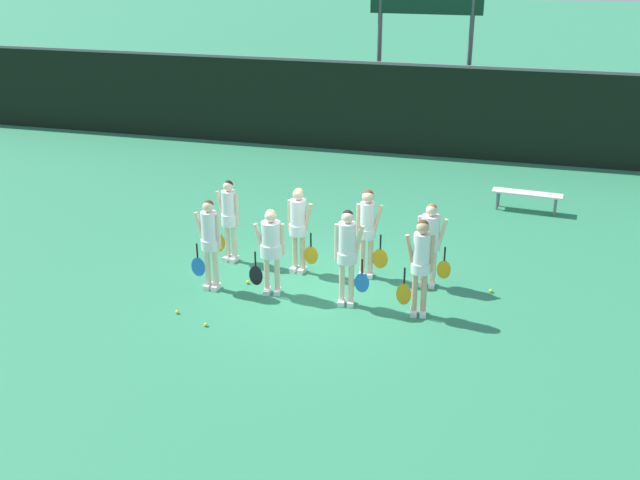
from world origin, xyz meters
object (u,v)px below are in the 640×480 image
object	(u,v)px
player_4	(229,215)
tennis_ball_2	(491,291)
player_3	(421,260)
tennis_ball_0	(177,312)
player_5	(299,223)
scoreboard	(426,10)
player_6	(368,226)
bench_courtside	(527,195)
player_0	(210,238)
player_2	(347,250)
tennis_ball_1	(233,242)
tennis_ball_3	(206,325)
player_7	(430,238)
player_1	(271,245)
tennis_ball_4	(248,282)

from	to	relation	value
player_4	tennis_ball_2	distance (m)	5.25
player_3	tennis_ball_0	world-z (taller)	player_3
tennis_ball_2	player_5	bearing A→B (deg)	-179.25
scoreboard	player_6	size ratio (longest dim) A/B	2.96
bench_courtside	player_6	distance (m)	5.48
player_6	player_5	bearing A→B (deg)	178.03
player_0	player_6	size ratio (longest dim) A/B	0.99
tennis_ball_0	player_2	bearing A→B (deg)	22.68
scoreboard	player_3	bearing A→B (deg)	-81.60
tennis_ball_1	tennis_ball_2	bearing A→B (deg)	-9.90
tennis_ball_1	tennis_ball_2	distance (m)	5.55
player_2	scoreboard	bearing A→B (deg)	85.04
player_4	tennis_ball_1	world-z (taller)	player_4
player_5	tennis_ball_3	world-z (taller)	player_5
player_4	player_7	bearing A→B (deg)	6.82
player_1	tennis_ball_1	distance (m)	2.74
player_0	player_4	xyz separation A→B (m)	(-0.15, 1.30, -0.04)
player_2	player_5	distance (m)	1.66
player_7	tennis_ball_1	size ratio (longest dim) A/B	24.24
bench_courtside	player_1	size ratio (longest dim) A/B	1.02
player_2	player_4	xyz separation A→B (m)	(-2.71, 1.26, -0.08)
player_4	tennis_ball_4	size ratio (longest dim) A/B	24.21
player_3	player_2	bearing A→B (deg)	170.02
player_1	player_2	size ratio (longest dim) A/B	0.91
player_0	tennis_ball_0	size ratio (longest dim) A/B	26.31
scoreboard	tennis_ball_0	xyz separation A→B (m)	(-2.30, -12.86, -3.99)
tennis_ball_0	tennis_ball_1	size ratio (longest dim) A/B	0.99
player_0	player_2	bearing A→B (deg)	3.65
scoreboard	tennis_ball_0	size ratio (longest dim) A/B	78.71
tennis_ball_4	tennis_ball_0	bearing A→B (deg)	-117.35
player_2	player_3	xyz separation A→B (m)	(1.28, -0.05, -0.02)
player_2	tennis_ball_0	world-z (taller)	player_2
player_4	player_6	size ratio (longest dim) A/B	0.96
player_5	tennis_ball_1	distance (m)	2.27
player_6	tennis_ball_3	xyz separation A→B (m)	(-2.18, -2.70, -1.00)
player_1	player_4	size ratio (longest dim) A/B	0.96
player_4	tennis_ball_1	distance (m)	1.31
bench_courtside	tennis_ball_2	distance (m)	4.76
player_4	player_7	world-z (taller)	player_4
scoreboard	bench_courtside	world-z (taller)	scoreboard
bench_courtside	tennis_ball_4	xyz separation A→B (m)	(-4.96, -5.57, -0.36)
bench_courtside	tennis_ball_1	xyz separation A→B (m)	(-5.98, -3.76, -0.36)
player_3	player_7	bearing A→B (deg)	82.11
player_2	tennis_ball_2	xyz separation A→B (m)	(2.45, 1.16, -1.02)
scoreboard	player_1	bearing A→B (deg)	-94.79
player_6	tennis_ball_2	distance (m)	2.57
player_5	tennis_ball_0	bearing A→B (deg)	-113.43
player_6	scoreboard	bearing A→B (deg)	85.00
tennis_ball_1	tennis_ball_3	bearing A→B (deg)	-75.45
player_4	player_7	xyz separation A→B (m)	(4.00, -0.10, -0.02)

